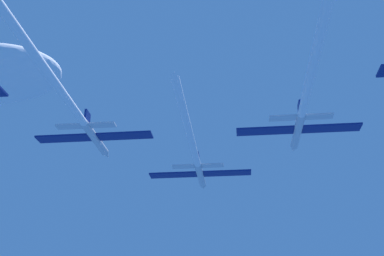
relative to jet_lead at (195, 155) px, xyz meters
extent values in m
cylinder|color=silver|center=(0.00, 9.49, -0.03)|extent=(1.21, 11.04, 1.21)
cone|color=silver|center=(0.00, 16.23, -0.03)|extent=(1.19, 2.43, 1.19)
ellipsoid|color=black|center=(0.00, 11.92, 0.48)|extent=(0.85, 2.21, 0.61)
cube|color=navy|center=(-4.80, 8.94, -0.03)|extent=(8.39, 2.43, 0.26)
cube|color=navy|center=(4.80, 8.94, -0.03)|extent=(8.39, 2.43, 0.26)
cube|color=navy|center=(0.00, 5.08, 1.46)|extent=(0.32, 1.99, 1.77)
cube|color=silver|center=(-2.49, 4.86, -0.03)|extent=(3.77, 1.46, 0.26)
cube|color=silver|center=(2.49, 4.86, -0.03)|extent=(3.77, 1.46, 0.26)
cylinder|color=white|center=(0.00, -10.11, -0.03)|extent=(1.09, 28.17, 1.09)
cylinder|color=silver|center=(-14.96, -5.33, 1.24)|extent=(1.21, 11.04, 1.21)
cone|color=silver|center=(-14.96, 1.40, 1.24)|extent=(1.19, 2.43, 1.19)
ellipsoid|color=black|center=(-14.96, -2.90, 1.76)|extent=(0.85, 2.21, 0.61)
cube|color=navy|center=(-19.76, -5.88, 1.24)|extent=(8.39, 2.43, 0.26)
cube|color=navy|center=(-10.15, -5.88, 1.24)|extent=(8.39, 2.43, 0.26)
cube|color=navy|center=(-14.96, -9.75, 2.73)|extent=(0.32, 1.99, 1.77)
cube|color=silver|center=(-17.45, -9.97, 1.24)|extent=(3.77, 1.46, 0.26)
cube|color=silver|center=(-12.46, -9.97, 1.24)|extent=(3.77, 1.46, 0.26)
cylinder|color=white|center=(-14.96, -26.29, 1.24)|extent=(1.09, 30.88, 1.09)
cylinder|color=silver|center=(15.74, -5.31, 1.04)|extent=(1.21, 11.04, 1.21)
cone|color=silver|center=(15.74, 1.43, 1.04)|extent=(1.19, 2.43, 1.19)
ellipsoid|color=black|center=(15.74, -2.88, 1.56)|extent=(0.85, 2.21, 0.61)
cube|color=navy|center=(10.94, -5.86, 1.04)|extent=(8.39, 2.43, 0.26)
cube|color=navy|center=(20.54, -5.86, 1.04)|extent=(8.39, 2.43, 0.26)
cube|color=navy|center=(15.74, -9.72, 2.53)|extent=(0.32, 1.99, 1.77)
cube|color=silver|center=(13.25, -9.94, 1.04)|extent=(3.77, 1.46, 0.26)
cube|color=silver|center=(18.24, -9.94, 1.04)|extent=(3.77, 1.46, 0.26)
cylinder|color=white|center=(15.74, -26.47, 1.04)|extent=(1.09, 31.29, 1.09)
camera|label=1|loc=(6.76, -69.39, -28.03)|focal=43.89mm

